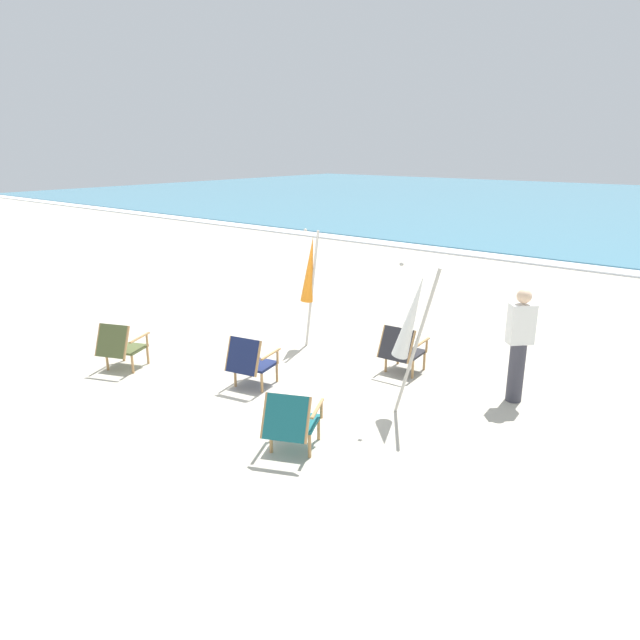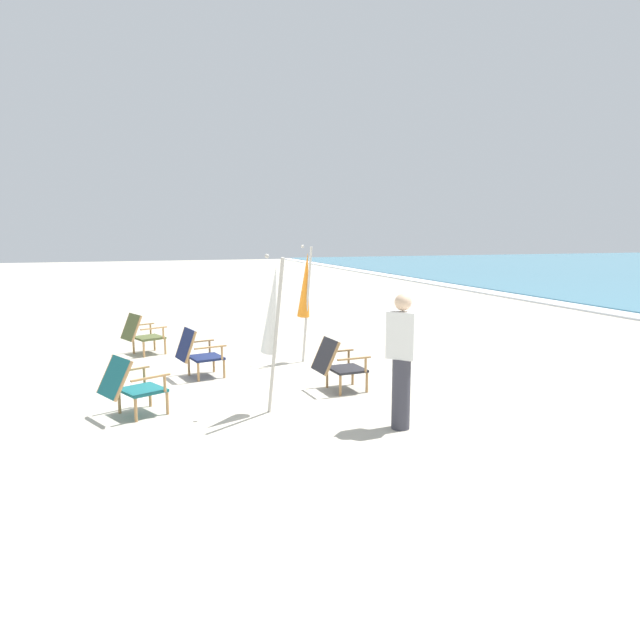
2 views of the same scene
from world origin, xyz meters
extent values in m
plane|color=#B7AF9E|center=(0.00, 0.00, 0.00)|extent=(80.00, 80.00, 0.00)
cube|color=white|center=(0.00, 11.96, 0.03)|extent=(80.00, 1.10, 0.06)
cube|color=#19234C|center=(-0.19, -0.27, 0.32)|extent=(0.61, 0.58, 0.04)
cube|color=#19234C|center=(-0.12, -0.59, 0.56)|extent=(0.53, 0.31, 0.50)
cylinder|color=#AD7F4C|center=(-0.47, -0.11, 0.16)|extent=(0.04, 0.04, 0.32)
cylinder|color=#AD7F4C|center=(-0.01, -0.01, 0.16)|extent=(0.04, 0.04, 0.32)
cylinder|color=#AD7F4C|center=(-0.37, -0.53, 0.16)|extent=(0.04, 0.04, 0.32)
cylinder|color=#AD7F4C|center=(0.08, -0.43, 0.16)|extent=(0.04, 0.04, 0.32)
cube|color=#AD7F4C|center=(-0.46, -0.35, 0.54)|extent=(0.15, 0.52, 0.02)
cylinder|color=#AD7F4C|center=(-0.50, -0.17, 0.43)|extent=(0.04, 0.04, 0.22)
cube|color=#AD7F4C|center=(0.09, -0.23, 0.54)|extent=(0.15, 0.52, 0.02)
cylinder|color=#AD7F4C|center=(0.05, -0.04, 0.43)|extent=(0.04, 0.04, 0.22)
cylinder|color=#AD7F4C|center=(-0.37, -0.65, 0.56)|extent=(0.09, 0.22, 0.50)
cylinder|color=#AD7F4C|center=(0.13, -0.54, 0.56)|extent=(0.09, 0.22, 0.50)
cube|color=#28282D|center=(1.29, 1.61, 0.32)|extent=(0.56, 0.52, 0.04)
cube|color=#28282D|center=(1.31, 1.26, 0.56)|extent=(0.51, 0.29, 0.49)
cylinder|color=#AD7F4C|center=(1.03, 1.81, 0.16)|extent=(0.04, 0.04, 0.32)
cylinder|color=#AD7F4C|center=(1.50, 1.85, 0.16)|extent=(0.04, 0.04, 0.32)
cylinder|color=#AD7F4C|center=(1.07, 1.38, 0.16)|extent=(0.04, 0.04, 0.32)
cylinder|color=#AD7F4C|center=(1.54, 1.42, 0.16)|extent=(0.04, 0.04, 0.32)
cube|color=#AD7F4C|center=(1.01, 1.57, 0.54)|extent=(0.08, 0.53, 0.02)
cylinder|color=#AD7F4C|center=(0.99, 1.76, 0.43)|extent=(0.04, 0.04, 0.22)
cube|color=#AD7F4C|center=(1.57, 1.61, 0.54)|extent=(0.08, 0.53, 0.02)
cylinder|color=#AD7F4C|center=(1.55, 1.80, 0.43)|extent=(0.04, 0.04, 0.22)
cylinder|color=#AD7F4C|center=(1.06, 1.24, 0.56)|extent=(0.06, 0.26, 0.49)
cylinder|color=#AD7F4C|center=(1.57, 1.28, 0.56)|extent=(0.06, 0.26, 0.49)
cube|color=#196066|center=(1.50, -1.30, 0.32)|extent=(0.67, 0.65, 0.04)
cube|color=#196066|center=(1.65, -1.63, 0.55)|extent=(0.56, 0.46, 0.48)
cylinder|color=#AD7F4C|center=(1.20, -1.20, 0.16)|extent=(0.04, 0.04, 0.32)
cylinder|color=#AD7F4C|center=(1.62, -1.00, 0.16)|extent=(0.04, 0.04, 0.32)
cylinder|color=#AD7F4C|center=(1.38, -1.59, 0.16)|extent=(0.04, 0.04, 0.32)
cylinder|color=#AD7F4C|center=(1.80, -1.40, 0.16)|extent=(0.04, 0.04, 0.32)
cube|color=#AD7F4C|center=(1.25, -1.44, 0.54)|extent=(0.26, 0.49, 0.02)
cylinder|color=#AD7F4C|center=(1.17, -1.26, 0.43)|extent=(0.04, 0.04, 0.22)
cube|color=#AD7F4C|center=(1.76, -1.20, 0.54)|extent=(0.26, 0.49, 0.02)
cylinder|color=#AD7F4C|center=(1.68, -1.03, 0.43)|extent=(0.04, 0.04, 0.22)
cylinder|color=#AD7F4C|center=(1.42, -1.73, 0.55)|extent=(0.15, 0.27, 0.48)
cylinder|color=#AD7F4C|center=(1.88, -1.52, 0.55)|extent=(0.15, 0.27, 0.48)
cube|color=#515B33|center=(-2.33, -1.08, 0.32)|extent=(0.66, 0.64, 0.04)
cube|color=#515B33|center=(-2.20, -1.40, 0.56)|extent=(0.55, 0.41, 0.49)
cylinder|color=#AD7F4C|center=(-2.63, -0.97, 0.16)|extent=(0.04, 0.04, 0.32)
cylinder|color=#AD7F4C|center=(-2.19, -0.79, 0.16)|extent=(0.04, 0.04, 0.32)
cylinder|color=#AD7F4C|center=(-2.46, -1.37, 0.16)|extent=(0.04, 0.04, 0.32)
cylinder|color=#AD7F4C|center=(-2.03, -1.19, 0.16)|extent=(0.04, 0.04, 0.32)
cube|color=#AD7F4C|center=(-2.58, -1.21, 0.54)|extent=(0.24, 0.50, 0.02)
cylinder|color=#AD7F4C|center=(-2.65, -1.04, 0.43)|extent=(0.04, 0.04, 0.22)
cube|color=#AD7F4C|center=(-2.06, -0.99, 0.54)|extent=(0.24, 0.50, 0.02)
cylinder|color=#AD7F4C|center=(-2.13, -0.82, 0.43)|extent=(0.04, 0.04, 0.22)
cylinder|color=#AD7F4C|center=(-2.43, -1.50, 0.56)|extent=(0.13, 0.24, 0.49)
cylinder|color=#AD7F4C|center=(-1.96, -1.30, 0.56)|extent=(0.13, 0.24, 0.49)
cylinder|color=#B7B2A8|center=(2.19, 0.30, 1.02)|extent=(0.55, 0.12, 2.05)
cone|color=white|center=(2.10, 0.29, 1.38)|extent=(0.52, 0.29, 1.17)
sphere|color=#B7B2A8|center=(1.94, 0.27, 2.04)|extent=(0.06, 0.06, 0.06)
cylinder|color=#B7B2A8|center=(-0.64, 1.60, 1.04)|extent=(0.26, 0.16, 2.09)
cone|color=orange|center=(-0.67, 1.58, 1.41)|extent=(0.40, 0.35, 1.17)
sphere|color=#B7B2A8|center=(-0.73, 1.54, 2.09)|extent=(0.06, 0.06, 0.06)
cylinder|color=#383842|center=(3.06, 1.61, 0.43)|extent=(0.22, 0.22, 0.86)
cube|color=white|center=(3.06, 1.61, 1.14)|extent=(0.38, 0.38, 0.56)
sphere|color=beige|center=(3.06, 1.61, 1.53)|extent=(0.20, 0.20, 0.20)
camera|label=1|loc=(5.58, -5.88, 3.47)|focal=32.00mm
camera|label=2|loc=(8.99, -1.40, 2.33)|focal=32.00mm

